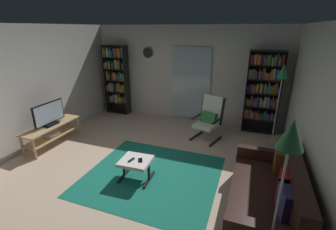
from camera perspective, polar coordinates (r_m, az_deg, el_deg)
name	(u,v)px	position (r m, az deg, el deg)	size (l,w,h in m)	color
ground_plane	(142,168)	(4.64, -6.40, -12.66)	(7.02, 7.02, 0.00)	#CEB196
wall_back	(186,74)	(6.71, 4.36, 9.84)	(5.60, 0.06, 2.60)	silver
wall_left	(23,90)	(5.81, -31.66, 5.22)	(0.06, 6.00, 2.60)	silver
wall_right	(319,124)	(3.76, 32.65, -1.86)	(0.06, 6.00, 2.60)	silver
glass_door_panel	(191,84)	(6.66, 5.50, 7.52)	(1.10, 0.01, 2.00)	silver
area_rug	(152,175)	(4.42, -3.83, -14.31)	(2.33, 2.15, 0.01)	#19715D
tv_stand	(52,132)	(5.94, -26.22, -3.60)	(0.43, 1.40, 0.48)	tan
television	(49,115)	(5.80, -26.77, 0.04)	(0.20, 0.80, 0.52)	black
bookshelf_near_tv	(117,77)	(7.37, -12.30, 8.90)	(0.71, 0.30, 2.05)	black
bookshelf_near_sofa	(263,90)	(6.23, 21.93, 5.60)	(0.81, 0.30, 2.03)	black
leather_sofa	(268,197)	(3.73, 23.06, -17.70)	(0.87, 1.88, 0.87)	#311B14
lounge_armchair	(209,117)	(5.65, 9.90, -0.51)	(0.72, 0.78, 1.02)	black
ottoman	(136,163)	(4.22, -7.78, -11.42)	(0.54, 0.51, 0.38)	white
tv_remote	(132,160)	(4.16, -8.79, -10.69)	(0.04, 0.14, 0.02)	black
cell_phone	(140,160)	(4.14, -6.70, -10.81)	(0.07, 0.14, 0.01)	black
floor_lamp_by_sofa	(289,149)	(2.33, 27.15, -7.38)	(0.23, 0.23, 1.80)	#A5A5AD
floor_lamp_by_shelf	(282,79)	(5.42, 25.84, 7.84)	(0.22, 0.22, 1.84)	#A5A5AD
wall_clock	(148,53)	(6.96, -4.92, 14.77)	(0.29, 0.03, 0.29)	silver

